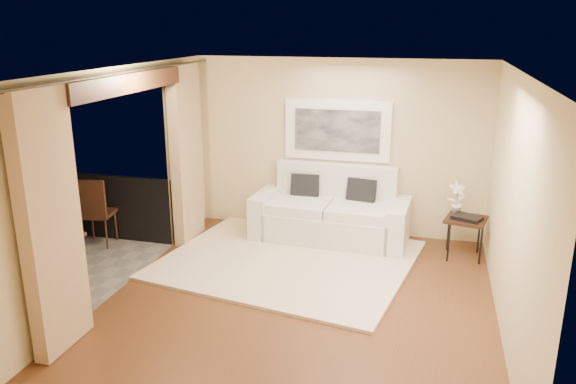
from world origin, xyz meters
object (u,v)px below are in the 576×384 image
(balcony_chair_near, at_px, (28,230))
(ice_bucket, at_px, (45,226))
(bistro_table, at_px, (53,242))
(orchid, at_px, (457,198))
(balcony_chair_far, at_px, (94,208))
(sofa, at_px, (331,214))
(side_table, at_px, (466,222))

(balcony_chair_near, xyz_separation_m, ice_bucket, (0.49, -0.28, 0.20))
(bistro_table, bearing_deg, orchid, 26.59)
(bistro_table, height_order, balcony_chair_near, balcony_chair_near)
(balcony_chair_far, bearing_deg, bistro_table, 91.45)
(sofa, height_order, bistro_table, sofa)
(sofa, distance_m, ice_bucket, 4.02)
(orchid, distance_m, ice_bucket, 5.52)
(balcony_chair_far, bearing_deg, side_table, -179.16)
(orchid, height_order, bistro_table, orchid)
(side_table, relative_size, orchid, 1.34)
(sofa, xyz_separation_m, ice_bucket, (-3.18, -2.43, 0.38))
(sofa, distance_m, balcony_chair_near, 4.25)
(balcony_chair_near, bearing_deg, side_table, 22.72)
(side_table, height_order, balcony_chair_near, balcony_chair_near)
(bistro_table, height_order, balcony_chair_far, balcony_chair_far)
(orchid, distance_m, balcony_chair_near, 5.87)
(bistro_table, relative_size, balcony_chair_far, 0.64)
(balcony_chair_far, xyz_separation_m, balcony_chair_near, (-0.37, -0.94, -0.04))
(orchid, distance_m, balcony_chair_far, 5.24)
(sofa, relative_size, ice_bucket, 11.81)
(sofa, height_order, orchid, sofa)
(orchid, bearing_deg, balcony_chair_far, -167.23)
(sofa, xyz_separation_m, balcony_chair_near, (-3.66, -2.15, 0.17))
(side_table, distance_m, orchid, 0.37)
(bistro_table, distance_m, balcony_chair_far, 1.30)
(sofa, relative_size, balcony_chair_near, 2.42)
(side_table, distance_m, bistro_table, 5.47)
(sofa, xyz_separation_m, bistro_table, (-3.05, -2.48, 0.19))
(sofa, relative_size, orchid, 5.00)
(balcony_chair_far, bearing_deg, balcony_chair_near, 58.95)
(side_table, xyz_separation_m, balcony_chair_near, (-5.61, -1.92, 0.05))
(ice_bucket, bearing_deg, balcony_chair_far, 95.58)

